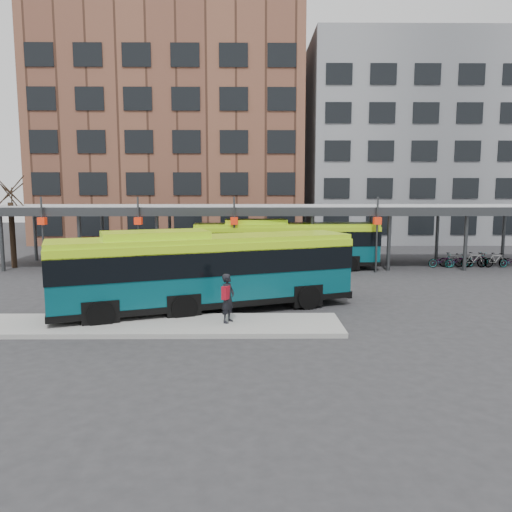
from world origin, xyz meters
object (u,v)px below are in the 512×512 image
Objects in this scene: tree at (12,232)px; pedestrian at (228,298)px; bus_front at (205,269)px; bus_rear at (285,243)px.

pedestrian is (15.17, -14.92, -1.30)m from tree.
pedestrian is at bearing -86.96° from bus_front.
bus_front reaches higher than bus_rear.
tree is at bearing 173.41° from bus_rear.
bus_rear is (4.23, 11.50, -0.12)m from bus_front.
bus_front is 1.07× the size of bus_rear.
tree reaches higher than bus_front.
tree is at bearing 118.22° from bus_front.
pedestrian is at bearing -106.41° from bus_rear.
bus_front reaches higher than pedestrian.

